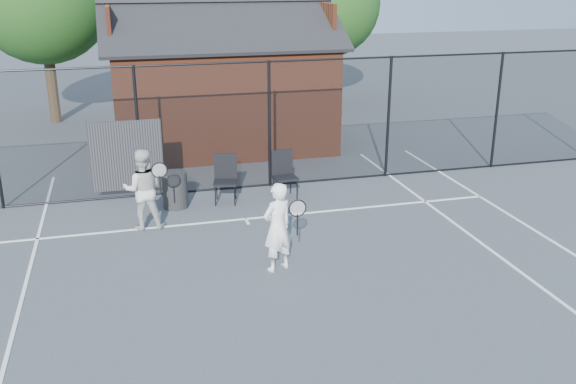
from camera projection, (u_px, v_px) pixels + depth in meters
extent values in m
plane|color=#45484E|center=(281.00, 283.00, 10.68)|extent=(80.00, 80.00, 0.00)
cube|color=white|center=(246.00, 219.00, 13.42)|extent=(11.00, 0.06, 0.01)
cube|color=white|center=(572.00, 310.00, 9.85)|extent=(0.06, 18.00, 0.01)
cube|color=white|center=(247.00, 221.00, 13.28)|extent=(0.06, 0.30, 0.01)
cylinder|color=black|center=(138.00, 133.00, 14.27)|extent=(0.07, 0.07, 3.00)
cylinder|color=black|center=(269.00, 125.00, 14.99)|extent=(0.07, 0.07, 3.00)
cylinder|color=black|center=(388.00, 118.00, 15.72)|extent=(0.07, 0.07, 3.00)
cylinder|color=black|center=(497.00, 111.00, 16.44)|extent=(0.07, 0.07, 3.00)
cylinder|color=black|center=(225.00, 63.00, 14.27)|extent=(22.00, 0.04, 0.04)
cylinder|color=black|center=(229.00, 188.00, 15.24)|extent=(22.00, 0.04, 0.04)
cube|color=black|center=(227.00, 128.00, 14.75)|extent=(22.00, 3.00, 0.01)
cube|color=black|center=(126.00, 156.00, 14.34)|extent=(1.60, 0.04, 1.60)
cube|color=brown|center=(221.00, 95.00, 18.52)|extent=(6.00, 4.00, 3.00)
cube|color=black|center=(224.00, 26.00, 16.94)|extent=(6.50, 2.36, 1.32)
cube|color=black|center=(213.00, 20.00, 18.76)|extent=(6.50, 2.36, 1.32)
cube|color=brown|center=(109.00, 25.00, 17.14)|extent=(0.10, 2.80, 1.06)
cube|color=brown|center=(319.00, 21.00, 18.56)|extent=(0.10, 2.80, 1.06)
cylinder|color=#372716|center=(52.00, 85.00, 21.50)|extent=(0.36, 0.36, 2.52)
cylinder|color=#372716|center=(326.00, 73.00, 24.88)|extent=(0.36, 0.36, 2.23)
sphere|color=#1F4112|center=(328.00, 3.00, 24.02)|extent=(3.97, 3.97, 3.97)
imported|color=white|center=(277.00, 227.00, 10.93)|extent=(0.68, 0.58, 1.58)
torus|color=black|center=(297.00, 208.00, 10.57)|extent=(0.31, 0.03, 0.31)
cylinder|color=black|center=(297.00, 225.00, 10.66)|extent=(0.03, 0.03, 0.38)
imported|color=silver|center=(143.00, 189.00, 12.73)|extent=(0.85, 0.69, 1.64)
torus|color=black|center=(159.00, 170.00, 12.35)|extent=(0.32, 0.03, 0.32)
cylinder|color=black|center=(160.00, 185.00, 12.45)|extent=(0.03, 0.03, 0.39)
cube|color=black|center=(285.00, 176.00, 14.53)|extent=(0.55, 0.57, 1.05)
cube|color=black|center=(225.00, 180.00, 14.19)|extent=(0.61, 0.63, 1.06)
cylinder|color=black|center=(175.00, 190.00, 13.97)|extent=(0.63, 0.63, 0.79)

